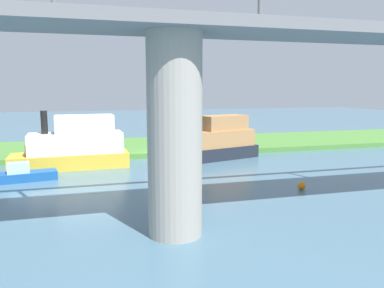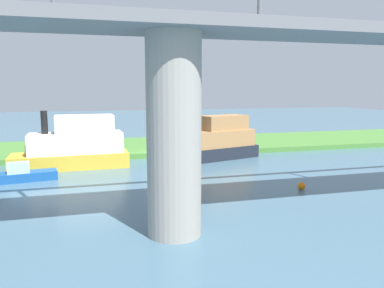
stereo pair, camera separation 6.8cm
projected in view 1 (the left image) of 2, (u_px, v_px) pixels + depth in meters
name	position (u px, v px, depth m)	size (l,w,h in m)	color
ground_plane	(159.00, 158.00, 36.12)	(160.00, 160.00, 0.00)	#476B7F
grassy_bank	(149.00, 146.00, 41.81)	(80.00, 12.00, 0.50)	#4C8438
bridge_pylon	(175.00, 137.00, 16.68)	(2.43, 2.43, 9.00)	#9E998E
bridge_span	(174.00, 19.00, 15.96)	(68.76, 4.30, 3.25)	slate
person_on_bank	(197.00, 141.00, 38.81)	(0.50, 0.50, 1.39)	#2D334C
mooring_post	(151.00, 147.00, 37.26)	(0.20, 0.20, 0.77)	brown
pontoon_yellow	(216.00, 141.00, 35.66)	(9.18, 5.26, 4.45)	#1E232D
motorboat_red	(74.00, 147.00, 31.57)	(9.56, 3.57, 4.82)	gold
houseboat_blue	(25.00, 174.00, 27.22)	(4.27, 2.09, 1.36)	#195199
marker_buoy	(302.00, 186.00, 24.87)	(0.50, 0.50, 0.50)	orange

